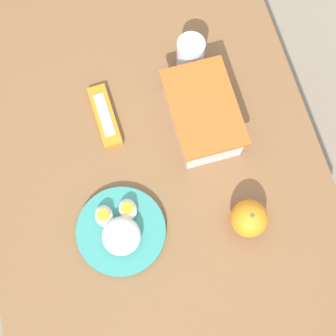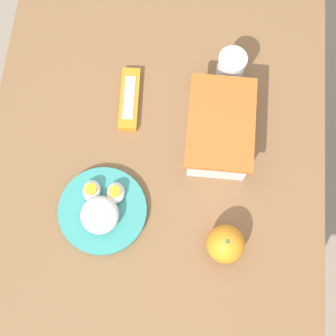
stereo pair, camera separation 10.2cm
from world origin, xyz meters
name	(u,v)px [view 2 (the right image)]	position (x,y,z in m)	size (l,w,h in m)	color
ground_plane	(159,226)	(0.00, 0.00, 0.00)	(10.00, 10.00, 0.00)	gray
table	(154,186)	(0.00, 0.00, 0.64)	(1.25, 0.77, 0.74)	brown
food_container	(219,130)	(-0.10, 0.14, 0.78)	(0.21, 0.14, 0.10)	white
orange_fruit	(226,244)	(0.14, 0.17, 0.78)	(0.08, 0.08, 0.08)	orange
rice_plate	(102,210)	(0.09, -0.10, 0.76)	(0.19, 0.19, 0.06)	teal
candy_bar	(129,99)	(-0.18, -0.07, 0.75)	(0.15, 0.05, 0.02)	orange
drinking_glass	(230,68)	(-0.26, 0.15, 0.79)	(0.06, 0.06, 0.09)	silver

